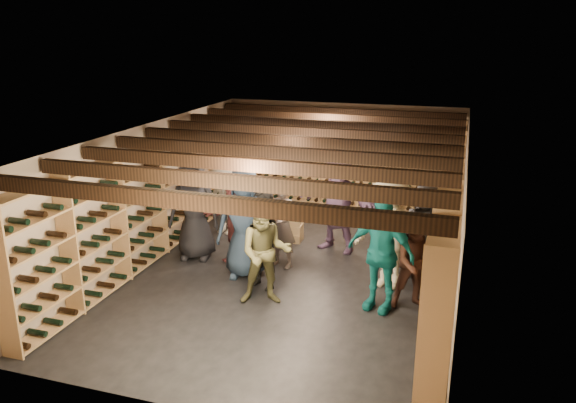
% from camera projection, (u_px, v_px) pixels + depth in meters
% --- Properties ---
extents(ground, '(8.00, 8.00, 0.00)m').
position_uv_depth(ground, '(292.00, 268.00, 9.85)').
color(ground, black).
rests_on(ground, ground).
extents(walls, '(5.52, 8.02, 2.40)m').
position_uv_depth(walls, '(292.00, 203.00, 9.49)').
color(walls, tan).
rests_on(walls, ground).
extents(ceiling, '(5.50, 8.00, 0.01)m').
position_uv_depth(ceiling, '(292.00, 133.00, 9.14)').
color(ceiling, beige).
rests_on(ceiling, walls).
extents(ceiling_joists, '(5.40, 7.12, 0.18)m').
position_uv_depth(ceiling_joists, '(292.00, 141.00, 9.18)').
color(ceiling_joists, black).
rests_on(ceiling_joists, ground).
extents(wine_rack_left, '(0.32, 7.50, 2.15)m').
position_uv_depth(wine_rack_left, '(158.00, 197.00, 10.27)').
color(wine_rack_left, '#9D7C4C').
rests_on(wine_rack_left, ground).
extents(wine_rack_right, '(0.32, 7.50, 2.15)m').
position_uv_depth(wine_rack_right, '(449.00, 225.00, 8.79)').
color(wine_rack_right, '#9D7C4C').
rests_on(wine_rack_right, ground).
extents(wine_rack_back, '(4.70, 0.30, 2.15)m').
position_uv_depth(wine_rack_back, '(341.00, 161.00, 13.02)').
color(wine_rack_back, '#9D7C4C').
rests_on(wine_rack_back, ground).
extents(crate_stack_left, '(0.59, 0.50, 0.51)m').
position_uv_depth(crate_stack_left, '(282.00, 227.00, 11.13)').
color(crate_stack_left, tan).
rests_on(crate_stack_left, ground).
extents(crate_stack_right, '(0.52, 0.36, 0.68)m').
position_uv_depth(crate_stack_right, '(289.00, 224.00, 11.06)').
color(crate_stack_right, tan).
rests_on(crate_stack_right, ground).
extents(crate_loose, '(0.58, 0.47, 0.17)m').
position_uv_depth(crate_loose, '(396.00, 243.00, 10.76)').
color(crate_loose, tan).
rests_on(crate_loose, ground).
extents(person_0, '(1.02, 0.76, 1.90)m').
position_uv_depth(person_0, '(194.00, 208.00, 10.05)').
color(person_0, black).
rests_on(person_0, ground).
extents(person_1, '(0.71, 0.59, 1.66)m').
position_uv_depth(person_1, '(264.00, 239.00, 8.91)').
color(person_1, black).
rests_on(person_1, ground).
extents(person_2, '(0.95, 0.84, 1.64)m').
position_uv_depth(person_2, '(265.00, 253.00, 8.39)').
color(person_2, brown).
rests_on(person_2, ground).
extents(person_3, '(1.40, 1.13, 1.89)m').
position_uv_depth(person_3, '(390.00, 232.00, 8.87)').
color(person_3, '#BFB492').
rests_on(person_3, ground).
extents(person_4, '(1.13, 0.72, 1.78)m').
position_uv_depth(person_4, '(380.00, 253.00, 8.19)').
color(person_4, '#117476').
rests_on(person_4, ground).
extents(person_5, '(1.52, 0.95, 1.57)m').
position_uv_depth(person_5, '(238.00, 222.00, 9.84)').
color(person_5, brown).
rests_on(person_5, ground).
extents(person_6, '(1.03, 0.77, 1.90)m').
position_uv_depth(person_6, '(245.00, 222.00, 9.29)').
color(person_6, '#1F2F46').
rests_on(person_6, ground).
extents(person_7, '(0.64, 0.51, 1.53)m').
position_uv_depth(person_7, '(283.00, 225.00, 9.73)').
color(person_7, gray).
rests_on(person_7, ground).
extents(person_8, '(0.88, 0.79, 1.49)m').
position_uv_depth(person_8, '(417.00, 261.00, 8.26)').
color(person_8, '#3F221A').
rests_on(person_8, ground).
extents(person_9, '(1.08, 0.80, 1.50)m').
position_uv_depth(person_9, '(224.00, 198.00, 11.34)').
color(person_9, '#BBB7AD').
rests_on(person_9, ground).
extents(person_11, '(1.83, 1.02, 1.88)m').
position_uv_depth(person_11, '(338.00, 202.00, 10.43)').
color(person_11, slate).
rests_on(person_11, ground).
extents(person_12, '(0.88, 0.68, 1.61)m').
position_uv_depth(person_12, '(424.00, 231.00, 9.33)').
color(person_12, '#323337').
rests_on(person_12, ground).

